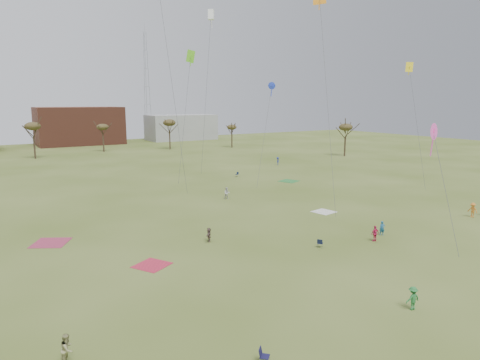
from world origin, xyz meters
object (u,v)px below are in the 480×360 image
spectator_fore_a (375,233)px  camp_chair_center (320,245)px  flyer_near_center (413,298)px  camp_chair_right (237,175)px  radio_tower (147,86)px  flyer_near_right (382,228)px  camp_chair_left (264,359)px

spectator_fore_a → camp_chair_center: size_ratio=1.85×
flyer_near_center → camp_chair_center: flyer_near_center is taller
camp_chair_right → radio_tower: bearing=160.1°
camp_chair_right → flyer_near_right: bearing=-19.0°
spectator_fore_a → camp_chair_right: (7.49, 39.11, -0.54)m
radio_tower → flyer_near_right: bearing=-98.6°
flyer_near_right → camp_chair_right: flyer_near_right is taller
camp_chair_right → camp_chair_center: bearing=-30.7°
spectator_fore_a → camp_chair_left: size_ratio=1.85×
flyer_near_right → radio_tower: 125.32m
camp_chair_center → camp_chair_left: bearing=90.2°
flyer_near_center → camp_chair_right: flyer_near_center is taller
camp_chair_right → spectator_fore_a: bearing=-22.0°
spectator_fore_a → camp_chair_right: bearing=-96.2°
spectator_fore_a → camp_chair_center: bearing=-9.3°
flyer_near_center → camp_chair_left: 11.94m
camp_chair_right → radio_tower: size_ratio=0.02×
camp_chair_left → radio_tower: (41.65, 134.42, 18.95)m
flyer_near_center → radio_tower: bearing=-94.6°
flyer_near_right → spectator_fore_a: (-2.18, -0.96, 0.05)m
spectator_fore_a → camp_chair_right: 39.83m
camp_chair_left → camp_chair_center: same height
flyer_near_right → spectator_fore_a: 2.38m
camp_chair_left → radio_tower: radio_tower is taller
spectator_fore_a → camp_chair_right: size_ratio=1.85×
flyer_near_center → camp_chair_left: flyer_near_center is taller
camp_chair_left → flyer_near_right: bearing=-17.5°
flyer_near_right → radio_tower: size_ratio=0.04×
camp_chair_center → camp_chair_right: 39.96m
spectator_fore_a → camp_chair_center: 6.14m
camp_chair_left → camp_chair_center: 19.52m
spectator_fore_a → camp_chair_left: 23.70m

